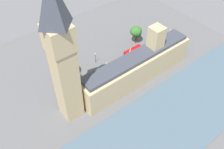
% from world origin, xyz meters
% --- Properties ---
extents(ground_plane, '(128.66, 128.66, 0.00)m').
position_xyz_m(ground_plane, '(0.00, 0.00, 0.00)').
color(ground_plane, '#565659').
extents(river_thames, '(33.39, 115.79, 0.25)m').
position_xyz_m(river_thames, '(-28.46, 0.00, 0.12)').
color(river_thames, '#475B6B').
rests_on(river_thames, ground).
extents(parliament_building, '(10.75, 58.66, 24.64)m').
position_xyz_m(parliament_building, '(-1.99, -0.94, 7.55)').
color(parliament_building, tan).
rests_on(parliament_building, ground).
extents(clock_tower, '(8.72, 8.72, 60.22)m').
position_xyz_m(clock_tower, '(-0.04, 34.24, 31.18)').
color(clock_tower, tan).
rests_on(clock_tower, ground).
extents(double_decker_bus_far_end, '(2.76, 10.53, 4.75)m').
position_xyz_m(double_decker_bus_far_end, '(11.46, -9.99, 2.63)').
color(double_decker_bus_far_end, '#B20C0F').
rests_on(double_decker_bus_far_end, ground).
extents(car_black_corner, '(2.29, 4.62, 1.74)m').
position_xyz_m(car_black_corner, '(13.32, 7.95, 0.89)').
color(car_black_corner, black).
rests_on(car_black_corner, ground).
extents(car_white_trailing, '(2.08, 4.66, 1.74)m').
position_xyz_m(car_white_trailing, '(9.68, 17.25, 0.89)').
color(car_white_trailing, silver).
rests_on(car_white_trailing, ground).
extents(pedestrian_near_tower, '(0.67, 0.60, 1.59)m').
position_xyz_m(pedestrian_near_tower, '(6.79, -14.26, 0.72)').
color(pedestrian_near_tower, gray).
rests_on(pedestrian_near_tower, ground).
extents(pedestrian_by_river_gate, '(0.57, 0.66, 1.69)m').
position_xyz_m(pedestrian_by_river_gate, '(6.48, -19.27, 0.76)').
color(pedestrian_by_river_gate, gray).
rests_on(pedestrian_by_river_gate, ground).
extents(plane_tree_under_trees, '(6.47, 6.47, 10.34)m').
position_xyz_m(plane_tree_under_trees, '(19.28, -18.91, 7.55)').
color(plane_tree_under_trees, brown).
rests_on(plane_tree_under_trees, ground).
extents(plane_tree_leading, '(4.72, 4.72, 7.77)m').
position_xyz_m(plane_tree_leading, '(18.83, -19.38, 5.71)').
color(plane_tree_leading, brown).
rests_on(plane_tree_leading, ground).
extents(plane_tree_opposite_hall, '(7.06, 7.06, 10.61)m').
position_xyz_m(plane_tree_opposite_hall, '(19.04, 23.56, 7.59)').
color(plane_tree_opposite_hall, brown).
rests_on(plane_tree_opposite_hall, ground).
extents(street_lamp_midblock, '(0.56, 0.56, 5.96)m').
position_xyz_m(street_lamp_midblock, '(19.39, 8.17, 4.19)').
color(street_lamp_midblock, black).
rests_on(street_lamp_midblock, ground).
extents(street_lamp_kerbside, '(0.56, 0.56, 6.34)m').
position_xyz_m(street_lamp_kerbside, '(19.54, -22.85, 4.42)').
color(street_lamp_kerbside, black).
rests_on(street_lamp_kerbside, ground).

